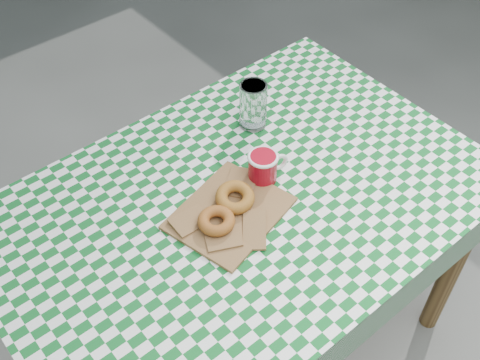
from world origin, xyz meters
name	(u,v)px	position (x,y,z in m)	size (l,w,h in m)	color
ground	(208,350)	(0.00, 0.00, 0.00)	(60.00, 60.00, 0.00)	#474843
table	(242,283)	(0.11, -0.06, 0.38)	(1.25, 0.84, 0.75)	#55381D
tablecloth	(243,200)	(0.11, -0.06, 0.75)	(1.27, 0.86, 0.01)	#0E5B21
paper_bag	(230,212)	(0.05, -0.07, 0.76)	(0.28, 0.22, 0.01)	olive
bagel_front	(216,221)	(0.00, -0.09, 0.79)	(0.09, 0.09, 0.03)	brown
bagel_back	(235,197)	(0.08, -0.06, 0.79)	(0.10, 0.10, 0.03)	#9C5820
coffee_mug	(263,168)	(0.19, -0.03, 0.80)	(0.15, 0.15, 0.08)	maroon
drinking_glass	(253,105)	(0.32, 0.15, 0.83)	(0.08, 0.08, 0.14)	white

